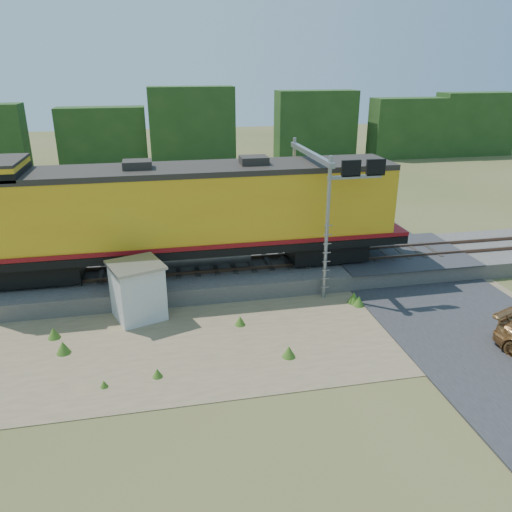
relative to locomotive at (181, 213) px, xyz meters
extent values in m
plane|color=#475123|center=(4.20, -6.00, -3.65)|extent=(140.00, 140.00, 0.00)
cube|color=slate|center=(4.20, 0.00, -3.25)|extent=(70.00, 5.00, 0.80)
cube|color=brown|center=(4.20, -0.72, -2.77)|extent=(70.00, 0.10, 0.16)
cube|color=brown|center=(4.20, 0.72, -2.77)|extent=(70.00, 0.10, 0.16)
cube|color=#8C7754|center=(2.20, -5.50, -3.63)|extent=(26.00, 8.00, 0.03)
cube|color=#38383A|center=(11.20, 0.00, -2.82)|extent=(7.00, 5.20, 0.06)
cube|color=#38383A|center=(11.20, 16.00, -3.61)|extent=(7.00, 24.00, 0.08)
cube|color=#1E3E16|center=(4.20, 32.00, -0.40)|extent=(36.00, 3.00, 6.50)
cube|color=black|center=(-6.56, 0.00, -2.21)|extent=(3.80, 2.43, 0.95)
cube|color=black|center=(7.17, 0.00, -2.21)|extent=(3.80, 2.43, 0.95)
cube|color=black|center=(0.31, 0.00, -1.55)|extent=(21.12, 3.17, 0.38)
cylinder|color=gray|center=(0.31, 0.00, -2.06)|extent=(5.81, 1.27, 1.27)
cube|color=gold|center=(0.31, 0.00, 0.28)|extent=(19.54, 3.06, 3.27)
cube|color=maroon|center=(0.31, 0.00, -1.23)|extent=(21.12, 3.22, 0.19)
cube|color=#28231E|center=(0.31, 0.00, 2.04)|extent=(19.54, 3.12, 0.25)
cube|color=#28231E|center=(-1.80, 0.00, 2.29)|extent=(1.27, 1.06, 0.48)
cube|color=#28231E|center=(3.48, 0.00, 2.29)|extent=(1.27, 1.06, 0.48)
cube|color=silver|center=(-2.13, -3.03, -2.47)|extent=(2.41, 2.41, 2.36)
cube|color=gray|center=(-2.13, -3.03, -1.24)|extent=(2.65, 2.65, 0.11)
cylinder|color=gray|center=(6.21, -2.80, -0.36)|extent=(0.17, 0.17, 6.57)
cylinder|color=gray|center=(6.21, 2.80, -0.36)|extent=(0.17, 0.17, 6.57)
cube|color=gray|center=(6.21, 0.00, 2.55)|extent=(0.23, 6.20, 0.23)
cube|color=gray|center=(7.34, -2.80, 1.98)|extent=(2.44, 0.14, 0.14)
cube|color=black|center=(7.15, -2.80, 2.36)|extent=(0.85, 0.14, 0.70)
cube|color=black|center=(8.27, -2.80, 2.36)|extent=(0.85, 0.14, 0.70)
camera|label=1|loc=(-1.02, -22.71, 6.53)|focal=35.00mm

